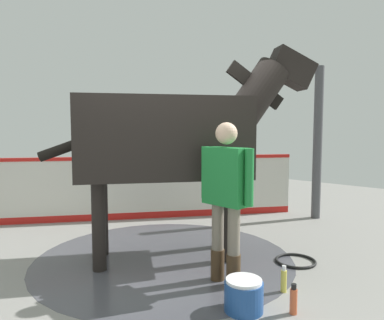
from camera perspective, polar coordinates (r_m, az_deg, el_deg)
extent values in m
cube|color=gray|center=(4.63, -7.59, -15.93)|extent=(16.00, 16.00, 0.02)
cylinder|color=#4C4C54|center=(4.76, -4.43, -15.17)|extent=(3.25, 3.25, 0.00)
cube|color=silver|center=(6.65, -6.45, -4.57)|extent=(3.24, 4.36, 1.09)
cube|color=red|center=(6.59, -6.50, 0.36)|extent=(3.26, 4.38, 0.06)
cube|color=red|center=(6.75, -6.41, -8.62)|extent=(3.25, 4.37, 0.12)
cylinder|color=#4C4C51|center=(6.93, 19.32, 2.54)|extent=(0.16, 0.16, 2.76)
cube|color=black|center=(4.47, -4.56, 3.54)|extent=(2.01, 2.24, 0.98)
cylinder|color=black|center=(5.01, 4.21, -7.98)|extent=(0.16, 0.16, 1.04)
cylinder|color=black|center=(4.50, 6.00, -9.46)|extent=(0.16, 0.16, 1.04)
cylinder|color=black|center=(4.86, -14.15, -8.52)|extent=(0.16, 0.16, 1.04)
cylinder|color=black|center=(4.33, -14.58, -10.16)|extent=(0.16, 0.16, 1.04)
cylinder|color=black|center=(4.77, 9.97, 9.83)|extent=(0.88, 0.97, 1.00)
cube|color=black|center=(4.78, 10.00, 11.59)|extent=(0.51, 0.66, 0.62)
cube|color=black|center=(5.00, 15.37, 13.82)|extent=(0.61, 0.69, 0.56)
cylinder|color=black|center=(4.50, -19.02, 2.02)|extent=(0.51, 0.63, 0.35)
cylinder|color=#47331E|center=(3.93, 6.59, -16.99)|extent=(0.15, 0.15, 0.34)
cylinder|color=slate|center=(3.80, 6.66, -11.05)|extent=(0.13, 0.13, 0.51)
cylinder|color=#47331E|center=(4.07, 4.07, -16.22)|extent=(0.15, 0.15, 0.34)
cylinder|color=slate|center=(3.94, 4.11, -10.46)|extent=(0.13, 0.13, 0.51)
cube|color=#1E7F38|center=(3.75, 5.43, -2.58)|extent=(0.51, 0.25, 0.60)
cylinder|color=#1E7F38|center=(3.57, 9.06, -2.77)|extent=(0.09, 0.09, 0.57)
cylinder|color=#1E7F38|center=(3.95, 2.15, -1.97)|extent=(0.09, 0.09, 0.57)
sphere|color=beige|center=(3.72, 5.48, 4.22)|extent=(0.23, 0.23, 0.23)
cylinder|color=#1E478C|center=(3.49, 8.21, -20.68)|extent=(0.35, 0.35, 0.26)
cylinder|color=white|center=(3.42, 8.25, -18.45)|extent=(0.32, 0.32, 0.03)
cylinder|color=#D8CC4C|center=(3.92, 14.36, -18.14)|extent=(0.06, 0.06, 0.22)
cylinder|color=white|center=(3.86, 14.40, -16.28)|extent=(0.04, 0.04, 0.05)
cylinder|color=#CC5933|center=(3.53, 15.82, -20.83)|extent=(0.07, 0.07, 0.23)
cylinder|color=black|center=(3.47, 15.88, -18.78)|extent=(0.05, 0.05, 0.05)
torus|color=black|center=(4.76, 16.13, -15.13)|extent=(0.50, 0.50, 0.03)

